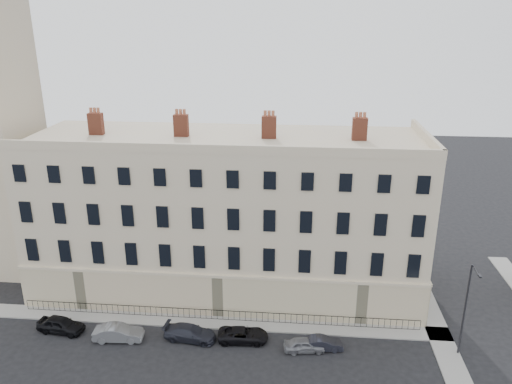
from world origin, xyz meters
The scene contains 12 objects.
ground centered at (0.00, 0.00, 0.00)m, with size 160.00×160.00×0.00m, color black.
terrace centered at (-5.97, 11.97, 7.50)m, with size 36.22×12.22×17.00m.
pavement_terrace centered at (-10.00, 5.00, 0.06)m, with size 48.00×2.00×0.12m, color gray.
pavement_east_return centered at (13.00, 8.00, 0.06)m, with size 2.00×24.00×0.12m, color gray.
railings centered at (-6.00, 5.40, 0.55)m, with size 35.00×0.04×0.96m.
car_a centered at (-18.95, 2.54, 0.68)m, with size 1.62×4.02×1.37m, color black.
car_b centered at (-13.68, 1.86, 0.67)m, with size 1.42×4.08×1.34m, color slate.
car_c centered at (-7.79, 2.47, 0.63)m, with size 1.77×4.36×1.27m, color #23242E.
car_d centered at (-3.39, 2.69, 0.58)m, with size 1.91×4.14×1.15m, color black.
car_e centered at (1.66, 1.85, 0.57)m, with size 1.34×3.32×1.13m, color slate.
car_f centered at (3.08, 2.18, 0.55)m, with size 1.16×3.34×1.10m, color black.
streetlamp centered at (13.86, 2.45, 4.42)m, with size 0.31×1.73×7.98m.
Camera 1 is at (0.86, -31.82, 25.57)m, focal length 35.00 mm.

